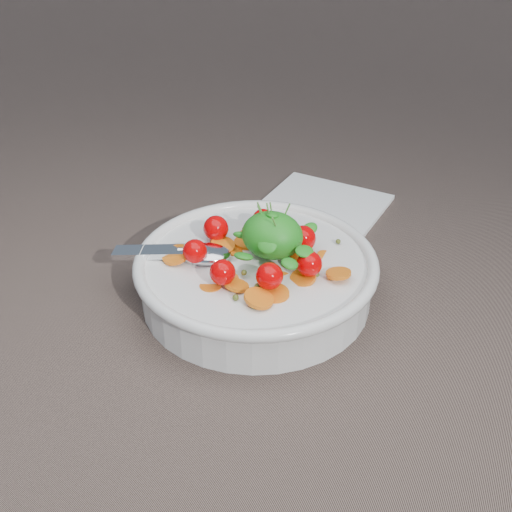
% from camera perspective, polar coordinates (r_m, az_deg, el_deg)
% --- Properties ---
extents(ground, '(6.00, 6.00, 0.00)m').
position_cam_1_polar(ground, '(0.66, 0.81, -2.40)').
color(ground, '#6E594E').
rests_on(ground, ground).
extents(bowl, '(0.25, 0.23, 0.10)m').
position_cam_1_polar(bowl, '(0.62, 0.01, -1.61)').
color(bowl, white).
rests_on(bowl, ground).
extents(napkin, '(0.15, 0.13, 0.01)m').
position_cam_1_polar(napkin, '(0.80, 6.02, 4.55)').
color(napkin, white).
rests_on(napkin, ground).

